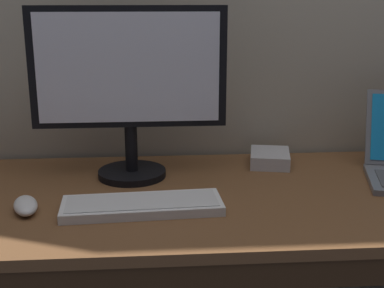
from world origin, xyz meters
name	(u,v)px	position (x,y,z in m)	size (l,w,h in m)	color
desk	(232,254)	(0.00, -0.01, 0.54)	(1.80, 0.70, 0.72)	brown
external_monitor	(129,86)	(-0.28, 0.14, 1.00)	(0.55, 0.20, 0.50)	black
wired_keyboard	(142,205)	(-0.25, -0.11, 0.74)	(0.41, 0.16, 0.03)	white
computer_mouse	(26,205)	(-0.54, -0.10, 0.74)	(0.06, 0.12, 0.03)	white
external_drive_box	(270,158)	(0.15, 0.24, 0.74)	(0.12, 0.15, 0.04)	silver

